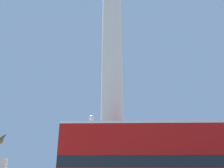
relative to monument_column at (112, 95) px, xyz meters
name	(u,v)px	position (x,y,z in m)	size (l,w,h in m)	color
monument_column	(112,95)	(0.00, 0.00, 0.00)	(5.12, 5.12, 22.17)	beige
bus_a	(157,161)	(2.55, -6.94, -5.83)	(10.08, 2.81, 4.33)	#A80F0C
street_lamp	(91,152)	(-1.41, -3.37, -5.21)	(0.40, 0.40, 5.61)	black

